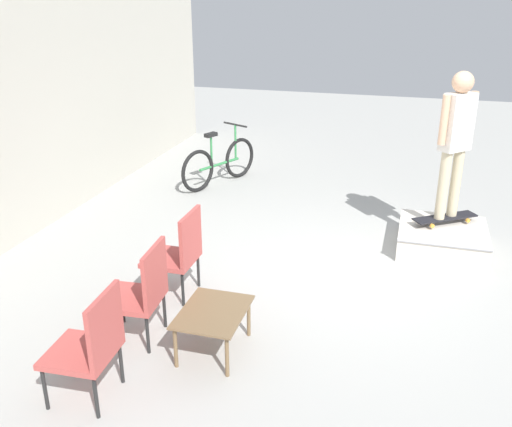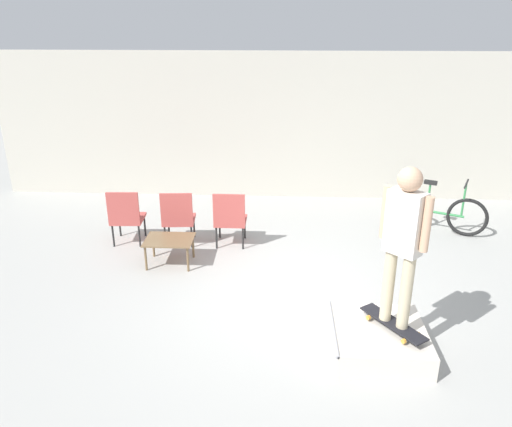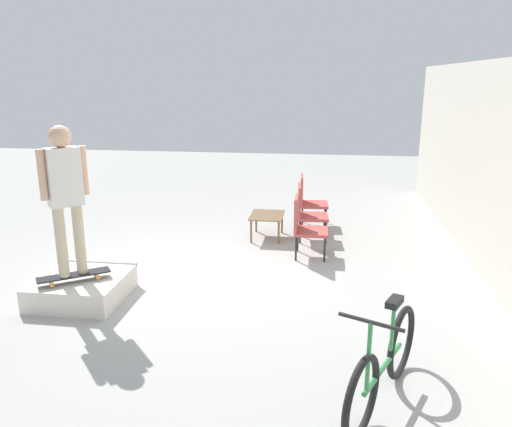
% 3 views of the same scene
% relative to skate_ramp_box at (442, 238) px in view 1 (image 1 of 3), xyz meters
% --- Properties ---
extents(ground_plane, '(24.00, 24.00, 0.00)m').
position_rel_skate_ramp_box_xyz_m(ground_plane, '(-1.09, 1.12, -0.15)').
color(ground_plane, '#A8A8A3').
extents(house_wall_back, '(12.00, 0.06, 3.00)m').
position_rel_skate_ramp_box_xyz_m(house_wall_back, '(-1.09, 5.33, 1.35)').
color(house_wall_back, beige).
rests_on(house_wall_back, ground_plane).
extents(skate_ramp_box, '(1.08, 1.08, 0.32)m').
position_rel_skate_ramp_box_xyz_m(skate_ramp_box, '(0.00, 0.00, 0.00)').
color(skate_ramp_box, silver).
rests_on(skate_ramp_box, ground_plane).
extents(skateboard_on_ramp, '(0.66, 0.82, 0.07)m').
position_rel_skate_ramp_box_xyz_m(skateboard_on_ramp, '(0.15, -0.01, 0.23)').
color(skateboard_on_ramp, black).
rests_on(skateboard_on_ramp, skate_ramp_box).
extents(person_skater, '(0.44, 0.42, 1.83)m').
position_rel_skate_ramp_box_xyz_m(person_skater, '(0.15, -0.01, 1.33)').
color(person_skater, '#C6B793').
rests_on(person_skater, skateboard_on_ramp).
extents(coffee_table, '(0.74, 0.58, 0.42)m').
position_rel_skate_ramp_box_xyz_m(coffee_table, '(-2.86, 2.05, 0.22)').
color(coffee_table, brown).
rests_on(coffee_table, ground_plane).
extents(patio_chair_left, '(0.55, 0.55, 0.97)m').
position_rel_skate_ramp_box_xyz_m(patio_chair_left, '(-3.73, 2.75, 0.38)').
color(patio_chair_left, black).
rests_on(patio_chair_left, ground_plane).
extents(patio_chair_center, '(0.56, 0.56, 0.97)m').
position_rel_skate_ramp_box_xyz_m(patio_chair_center, '(-2.85, 2.75, 0.38)').
color(patio_chair_center, black).
rests_on(patio_chair_center, ground_plane).
extents(patio_chair_right, '(0.52, 0.52, 0.97)m').
position_rel_skate_ramp_box_xyz_m(patio_chair_right, '(-1.98, 2.75, 0.38)').
color(patio_chair_right, black).
rests_on(patio_chair_right, ground_plane).
extents(bicycle, '(1.57, 0.80, 0.97)m').
position_rel_skate_ramp_box_xyz_m(bicycle, '(1.66, 3.58, 0.22)').
color(bicycle, black).
rests_on(bicycle, ground_plane).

